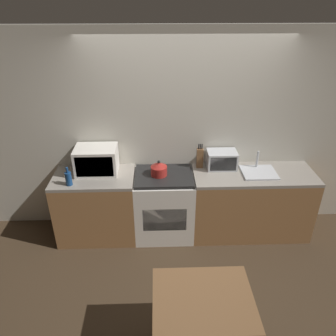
{
  "coord_description": "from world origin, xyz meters",
  "views": [
    {
      "loc": [
        -0.34,
        -2.76,
        2.93
      ],
      "look_at": [
        -0.22,
        0.67,
        1.05
      ],
      "focal_mm": 35.0,
      "sensor_mm": 36.0,
      "label": 1
    }
  ],
  "objects_px": {
    "bottle": "(68,178)",
    "toaster_oven": "(222,160)",
    "microwave": "(97,160)",
    "dining_table": "(203,308)",
    "stove_range": "(164,205)",
    "kettle": "(159,169)"
  },
  "relations": [
    {
      "from": "kettle",
      "to": "toaster_oven",
      "type": "relative_size",
      "value": 0.54
    },
    {
      "from": "stove_range",
      "to": "bottle",
      "type": "bearing_deg",
      "value": -170.07
    },
    {
      "from": "dining_table",
      "to": "stove_range",
      "type": "bearing_deg",
      "value": 98.95
    },
    {
      "from": "kettle",
      "to": "toaster_oven",
      "type": "xyz_separation_m",
      "value": [
        0.81,
        0.16,
        0.03
      ]
    },
    {
      "from": "dining_table",
      "to": "bottle",
      "type": "bearing_deg",
      "value": 132.03
    },
    {
      "from": "microwave",
      "to": "dining_table",
      "type": "height_order",
      "value": "microwave"
    },
    {
      "from": "stove_range",
      "to": "microwave",
      "type": "distance_m",
      "value": 1.04
    },
    {
      "from": "microwave",
      "to": "toaster_oven",
      "type": "height_order",
      "value": "microwave"
    },
    {
      "from": "microwave",
      "to": "toaster_oven",
      "type": "bearing_deg",
      "value": 2.09
    },
    {
      "from": "bottle",
      "to": "dining_table",
      "type": "bearing_deg",
      "value": -47.97
    },
    {
      "from": "dining_table",
      "to": "microwave",
      "type": "bearing_deg",
      "value": 120.93
    },
    {
      "from": "microwave",
      "to": "bottle",
      "type": "bearing_deg",
      "value": -133.73
    },
    {
      "from": "dining_table",
      "to": "toaster_oven",
      "type": "bearing_deg",
      "value": 76.16
    },
    {
      "from": "stove_range",
      "to": "microwave",
      "type": "relative_size",
      "value": 1.76
    },
    {
      "from": "kettle",
      "to": "bottle",
      "type": "relative_size",
      "value": 0.87
    },
    {
      "from": "microwave",
      "to": "toaster_oven",
      "type": "relative_size",
      "value": 1.37
    },
    {
      "from": "microwave",
      "to": "stove_range",
      "type": "bearing_deg",
      "value": -7.15
    },
    {
      "from": "microwave",
      "to": "toaster_oven",
      "type": "xyz_separation_m",
      "value": [
        1.58,
        0.06,
        -0.05
      ]
    },
    {
      "from": "microwave",
      "to": "bottle",
      "type": "relative_size",
      "value": 2.22
    },
    {
      "from": "bottle",
      "to": "dining_table",
      "type": "distance_m",
      "value": 2.11
    },
    {
      "from": "kettle",
      "to": "microwave",
      "type": "xyz_separation_m",
      "value": [
        -0.77,
        0.1,
        0.08
      ]
    },
    {
      "from": "bottle",
      "to": "toaster_oven",
      "type": "height_order",
      "value": "bottle"
    }
  ]
}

